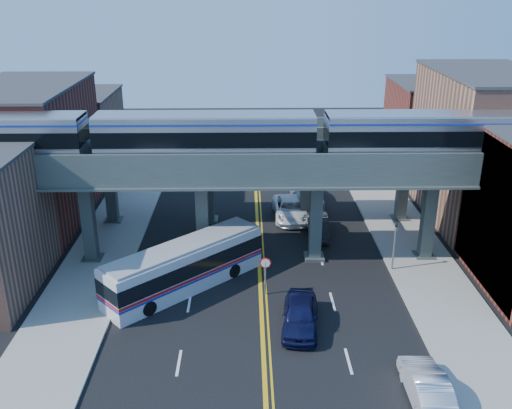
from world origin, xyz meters
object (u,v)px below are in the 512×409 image
traffic_signal (395,241)px  car_parked_curb (427,387)px  stop_sign (265,270)px  transit_bus (185,267)px  car_lane_d (306,194)px  car_lane_a (300,315)px  car_lane_c (290,209)px  transit_train (205,136)px  car_lane_b (318,226)px

traffic_signal → car_parked_curb: 13.23m
stop_sign → transit_bus: 5.30m
traffic_signal → car_lane_d: (-4.70, 12.97, -1.39)m
car_lane_a → car_lane_c: (0.63, 16.33, -0.04)m
transit_train → car_parked_curb: (11.27, -15.05, -8.38)m
transit_train → traffic_signal: transit_train is taller
stop_sign → car_lane_c: stop_sign is taller
transit_bus → car_lane_a: transit_bus is taller
car_lane_a → car_lane_d: size_ratio=0.80×
traffic_signal → car_parked_curb: traffic_signal is taller
transit_train → transit_bus: transit_train is taller
stop_sign → car_lane_b: (4.40, 9.05, -1.00)m
car_lane_c → car_lane_d: 3.83m
traffic_signal → car_parked_curb: size_ratio=0.85×
stop_sign → car_lane_b: bearing=64.1°
transit_train → car_lane_b: size_ratio=9.79×
car_lane_b → transit_bus: bearing=-136.8°
traffic_signal → transit_train: bearing=171.1°
traffic_signal → car_lane_a: size_ratio=0.81×
car_lane_d → car_parked_curb: car_lane_d is taller
car_lane_a → car_lane_b: 13.09m
transit_train → car_lane_b: transit_train is taller
car_lane_b → car_lane_a: bearing=-97.9°
transit_bus → car_lane_a: (7.08, -4.79, -0.66)m
transit_train → car_lane_d: 15.94m
car_lane_b → car_lane_c: bearing=121.7°
traffic_signal → transit_bus: traffic_signal is taller
transit_bus → car_lane_d: bearing=14.9°
car_lane_b → car_parked_curb: size_ratio=0.95×
stop_sign → car_lane_b: stop_sign is taller
traffic_signal → car_parked_curb: (-1.52, -13.05, -1.50)m
traffic_signal → car_lane_b: (-4.50, 6.05, -1.54)m
transit_train → stop_sign: bearing=-52.1°
transit_bus → car_lane_c: transit_bus is taller
transit_train → stop_sign: 9.76m
transit_train → car_lane_b: 12.49m
car_lane_b → car_lane_c: car_lane_c is taller
car_lane_a → car_parked_curb: 8.33m
stop_sign → car_parked_curb: (7.38, -10.05, -0.96)m
car_parked_curb → transit_train: bearing=-53.0°
car_lane_b → transit_train: bearing=-150.8°
traffic_signal → car_lane_d: traffic_signal is taller
car_lane_b → car_lane_c: 3.96m
transit_bus → car_parked_curb: 16.76m
car_lane_a → car_parked_curb: size_ratio=1.04×
stop_sign → car_lane_a: 4.33m
car_lane_b → car_lane_d: 6.93m
transit_bus → car_lane_a: size_ratio=2.01×
transit_train → transit_bus: bearing=-108.1°
traffic_signal → car_lane_c: (-6.39, 9.53, -1.48)m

